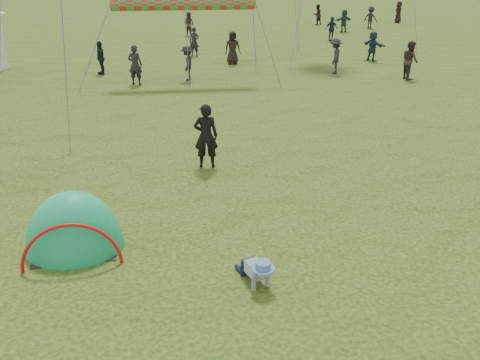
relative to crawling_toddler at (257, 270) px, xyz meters
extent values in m
plane|color=#103508|center=(-0.75, 0.73, -0.30)|extent=(140.00, 140.00, 0.00)
ellipsoid|color=#168455|center=(-3.47, 1.69, -0.30)|extent=(2.06, 1.74, 2.52)
imported|color=black|center=(-0.53, 5.89, 0.61)|extent=(0.69, 0.49, 1.82)
imported|color=#3D342C|center=(-0.09, 31.54, 0.54)|extent=(1.03, 1.00, 1.67)
imported|color=#242327|center=(6.59, 17.65, 0.56)|extent=(0.99, 1.26, 1.72)
imported|color=black|center=(17.93, 37.27, 0.57)|extent=(0.94, 1.01, 1.73)
imported|color=#262F43|center=(9.61, 20.67, 0.50)|extent=(1.13, 1.53, 1.60)
imported|color=black|center=(-0.07, 23.37, 0.52)|extent=(0.69, 0.58, 1.63)
imported|color=black|center=(10.67, 36.65, 0.51)|extent=(0.98, 0.90, 1.62)
imported|color=#232B3F|center=(9.40, 28.02, 0.50)|extent=(1.00, 0.64, 1.59)
imported|color=black|center=(14.24, 33.88, 0.53)|extent=(1.20, 1.20, 1.66)
imported|color=black|center=(1.87, 20.78, 0.56)|extent=(0.87, 0.61, 1.71)
imported|color=#253941|center=(11.51, 32.06, 0.52)|extent=(1.59, 1.06, 1.64)
imported|color=black|center=(-3.04, 16.47, 0.59)|extent=(0.74, 0.59, 1.77)
imported|color=#302723|center=(9.75, 16.03, 0.59)|extent=(0.72, 0.90, 1.77)
imported|color=black|center=(-4.86, 18.94, 0.51)|extent=(0.73, 1.02, 1.61)
imported|color=black|center=(-0.68, 17.02, 0.50)|extent=(0.70, 1.08, 1.59)
cylinder|color=red|center=(-0.74, 16.56, 3.23)|extent=(6.30, 0.64, 0.64)
camera|label=1|loc=(-1.32, -8.11, 5.28)|focal=40.00mm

